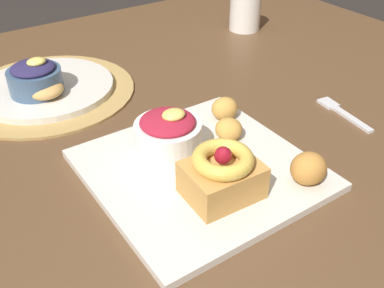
# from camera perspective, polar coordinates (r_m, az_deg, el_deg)

# --- Properties ---
(dining_table) EXTENTS (1.45, 1.08, 0.73)m
(dining_table) POSITION_cam_1_polar(r_m,az_deg,el_deg) (0.87, -3.70, 0.25)
(dining_table) COLOR brown
(dining_table) RESTS_ON ground_plane
(woven_placemat) EXTENTS (0.33, 0.33, 0.00)m
(woven_placemat) POSITION_cam_1_polar(r_m,az_deg,el_deg) (0.91, -18.05, 6.40)
(woven_placemat) COLOR #AD894C
(woven_placemat) RESTS_ON dining_table
(front_plate) EXTENTS (0.30, 0.30, 0.01)m
(front_plate) POSITION_cam_1_polar(r_m,az_deg,el_deg) (0.65, 0.99, -3.29)
(front_plate) COLOR silver
(front_plate) RESTS_ON dining_table
(cake_slice) EXTENTS (0.10, 0.08, 0.08)m
(cake_slice) POSITION_cam_1_polar(r_m,az_deg,el_deg) (0.58, 3.89, -3.87)
(cake_slice) COLOR #C68E47
(cake_slice) RESTS_ON front_plate
(berry_ramekin) EXTENTS (0.10, 0.10, 0.08)m
(berry_ramekin) POSITION_cam_1_polar(r_m,az_deg,el_deg) (0.65, -3.07, 1.11)
(berry_ramekin) COLOR white
(berry_ramekin) RESTS_ON front_plate
(fritter_front) EXTENTS (0.05, 0.05, 0.05)m
(fritter_front) POSITION_cam_1_polar(r_m,az_deg,el_deg) (0.63, 14.68, -3.04)
(fritter_front) COLOR #BC7F38
(fritter_front) RESTS_ON front_plate
(fritter_middle) EXTENTS (0.04, 0.04, 0.04)m
(fritter_middle) POSITION_cam_1_polar(r_m,az_deg,el_deg) (0.70, 4.73, 1.90)
(fritter_middle) COLOR gold
(fritter_middle) RESTS_ON front_plate
(fritter_back) EXTENTS (0.05, 0.04, 0.04)m
(fritter_back) POSITION_cam_1_polar(r_m,az_deg,el_deg) (0.75, 4.19, 4.57)
(fritter_back) COLOR gold
(fritter_back) RESTS_ON front_plate
(back_plate) EXTENTS (0.25, 0.25, 0.01)m
(back_plate) POSITION_cam_1_polar(r_m,az_deg,el_deg) (0.90, -18.15, 6.87)
(back_plate) COLOR silver
(back_plate) RESTS_ON woven_placemat
(back_ramekin) EXTENTS (0.10, 0.10, 0.07)m
(back_ramekin) POSITION_cam_1_polar(r_m,az_deg,el_deg) (0.87, -19.46, 8.02)
(back_ramekin) COLOR #3D5675
(back_ramekin) RESTS_ON back_plate
(back_pastry) EXTENTS (0.07, 0.07, 0.03)m
(back_pastry) POSITION_cam_1_polar(r_m,az_deg,el_deg) (0.85, -18.26, 6.66)
(back_pastry) COLOR tan
(back_pastry) RESTS_ON back_plate
(fork) EXTENTS (0.04, 0.13, 0.00)m
(fork) POSITION_cam_1_polar(r_m,az_deg,el_deg) (0.84, 18.54, 3.93)
(fork) COLOR silver
(fork) RESTS_ON dining_table
(coffee_mug) EXTENTS (0.08, 0.08, 0.09)m
(coffee_mug) POSITION_cam_1_polar(r_m,az_deg,el_deg) (1.17, 6.82, 16.47)
(coffee_mug) COLOR silver
(coffee_mug) RESTS_ON dining_table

